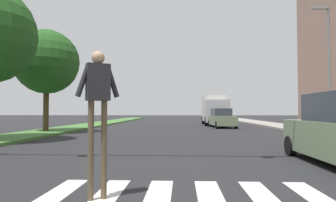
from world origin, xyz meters
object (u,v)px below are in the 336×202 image
at_px(street_lamp_right, 327,58).
at_px(truck_box_delivery, 214,109).
at_px(sedan_midblock, 222,119).
at_px(traffic_light_gantry, 28,7).
at_px(tree_far, 47,62).
at_px(pedestrian_performer, 98,100).

distance_m(street_lamp_right, truck_box_delivery, 14.91).
bearing_deg(sedan_midblock, truck_box_delivery, 90.98).
bearing_deg(sedan_midblock, traffic_light_gantry, -113.52).
distance_m(traffic_light_gantry, truck_box_delivery, 24.57).
bearing_deg(tree_far, sedan_midblock, 29.07).
bearing_deg(sedan_midblock, tree_far, -150.93).
relative_size(street_lamp_right, pedestrian_performer, 3.01).
bearing_deg(pedestrian_performer, street_lamp_right, 51.84).
distance_m(tree_far, traffic_light_gantry, 12.16).
height_order(pedestrian_performer, truck_box_delivery, truck_box_delivery).
height_order(traffic_light_gantry, street_lamp_right, street_lamp_right).
xyz_separation_m(tree_far, traffic_light_gantry, (4.70, -11.21, -0.33)).
distance_m(tree_far, sedan_midblock, 14.99).
height_order(traffic_light_gantry, truck_box_delivery, traffic_light_gantry).
bearing_deg(truck_box_delivery, pedestrian_performer, -100.46).
xyz_separation_m(traffic_light_gantry, truck_box_delivery, (7.85, 23.12, -2.80)).
bearing_deg(traffic_light_gantry, pedestrian_performer, -47.30).
distance_m(pedestrian_performer, truck_box_delivery, 26.80).
xyz_separation_m(street_lamp_right, pedestrian_performer, (-9.94, -12.65, -2.93)).
bearing_deg(pedestrian_performer, traffic_light_gantry, 132.70).
bearing_deg(street_lamp_right, pedestrian_performer, -128.16).
height_order(street_lamp_right, pedestrian_performer, street_lamp_right).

